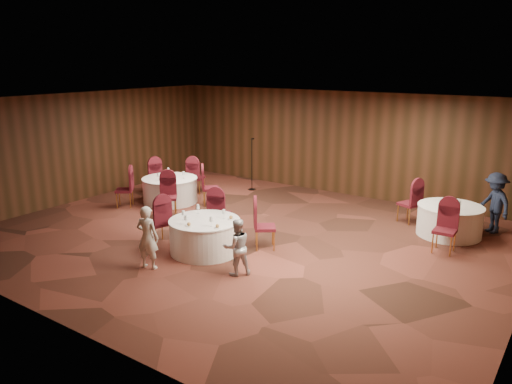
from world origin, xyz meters
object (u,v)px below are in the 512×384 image
Objects in this scene: mic_stand at (252,175)px; man_c at (495,203)px; woman_a at (147,237)px; table_main at (205,236)px; table_left at (170,190)px; table_right at (450,220)px; woman_b at (237,247)px.

man_c is (7.25, -0.03, 0.25)m from mic_stand.
mic_stand is at bearing -87.78° from woman_a.
table_main and table_left have the same top height.
mic_stand is at bearing 114.37° from table_main.
man_c is (5.34, 6.33, 0.09)m from woman_a.
man_c reaches higher than table_left.
table_main is at bearing -35.46° from table_left.
table_right is 6.48m from mic_stand.
table_left is at bearing -65.45° from woman_a.
man_c reaches higher than woman_a.
table_left is 8.79m from man_c.
man_c is (8.40, 2.56, 0.38)m from table_left.
table_right is 7.14m from woman_a.
mic_stand is (1.15, 2.59, 0.13)m from table_left.
table_main is 7.06m from man_c.
table_main is 4.21m from table_left.
mic_stand is at bearing -110.40° from woman_b.
table_right is 1.02× the size of man_c.
man_c is at bearing 44.83° from table_right.
table_left is 5.60m from woman_b.
table_main is 1.43m from woman_b.
mic_stand is at bearing 172.54° from table_right.
woman_a is 0.88× the size of man_c.
woman_a is (-0.37, -1.33, 0.28)m from table_main.
woman_b reaches higher than table_right.
man_c is at bearing 45.21° from table_main.
table_main is 1.36× the size of woman_b.
table_main is at bearing -92.33° from man_c.
mic_stand is 7.25m from man_c.
table_left is at bearing -113.99° from mic_stand.
table_right is at bearing -92.71° from man_c.
woman_a is at bearing -129.31° from table_right.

